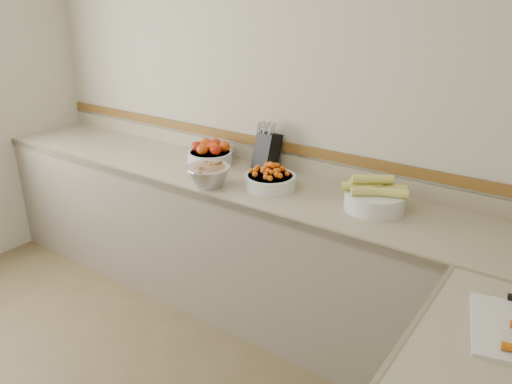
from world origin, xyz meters
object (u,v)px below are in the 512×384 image
Objects in this scene: cherry_tomato_bowl at (270,179)px; corn_bowl at (375,197)px; knife_block at (267,150)px; tomato_bowl at (210,153)px; rhubarb_bowl at (209,174)px.

cherry_tomato_bowl is 0.86× the size of corn_bowl.
knife_block is 0.83m from corn_bowl.
corn_bowl is (0.81, -0.18, -0.06)m from knife_block.
cherry_tomato_bowl reaches higher than tomato_bowl.
knife_block is at bearing 74.76° from rhubarb_bowl.
knife_block is at bearing 167.18° from corn_bowl.
corn_bowl is at bearing 14.84° from rhubarb_bowl.
knife_block is 0.40m from tomato_bowl.
tomato_bowl is at bearing 176.01° from corn_bowl.
rhubarb_bowl is (-0.31, -0.18, 0.02)m from cherry_tomato_bowl.
knife_block reaches higher than cherry_tomato_bowl.
tomato_bowl is at bearing 129.31° from rhubarb_bowl.
knife_block is 0.93× the size of corn_bowl.
rhubarb_bowl is (-0.93, -0.25, 0.01)m from corn_bowl.
tomato_bowl and rhubarb_bowl have the same top height.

